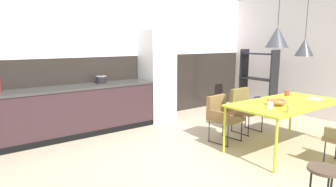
% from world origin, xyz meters
% --- Properties ---
extents(ground_plane, '(9.21, 9.21, 0.00)m').
position_xyz_m(ground_plane, '(0.00, 0.00, 0.00)').
color(ground_plane, tan).
extents(back_wall_splashback_dark, '(7.08, 0.12, 1.38)m').
position_xyz_m(back_wall_splashback_dark, '(0.00, 2.75, 0.69)').
color(back_wall_splashback_dark, black).
rests_on(back_wall_splashback_dark, ground).
extents(back_wall_panel_upper, '(7.08, 0.12, 1.38)m').
position_xyz_m(back_wall_panel_upper, '(0.00, 2.75, 2.07)').
color(back_wall_panel_upper, white).
rests_on(back_wall_panel_upper, back_wall_splashback_dark).
extents(kitchen_counter, '(3.65, 0.63, 0.89)m').
position_xyz_m(kitchen_counter, '(-1.58, 2.39, 0.45)').
color(kitchen_counter, '#332124').
rests_on(kitchen_counter, ground).
extents(refrigerator_column, '(0.61, 0.60, 1.92)m').
position_xyz_m(refrigerator_column, '(0.55, 2.39, 0.96)').
color(refrigerator_column, silver).
rests_on(refrigerator_column, ground).
extents(dining_table, '(1.90, 0.95, 0.75)m').
position_xyz_m(dining_table, '(1.17, -0.25, 0.71)').
color(dining_table, gold).
rests_on(dining_table, ground).
extents(armchair_near_window, '(0.54, 0.52, 0.77)m').
position_xyz_m(armchair_near_window, '(0.64, 0.59, 0.49)').
color(armchair_near_window, brown).
rests_on(armchair_near_window, ground).
extents(armchair_head_of_table, '(0.49, 0.47, 0.81)m').
position_xyz_m(armchair_head_of_table, '(1.38, 0.72, 0.50)').
color(armchair_head_of_table, brown).
rests_on(armchair_head_of_table, ground).
extents(fruit_bowl, '(0.29, 0.29, 0.09)m').
position_xyz_m(fruit_bowl, '(0.85, -0.29, 0.81)').
color(fruit_bowl, '#B2662D').
rests_on(fruit_bowl, dining_table).
extents(open_book, '(0.25, 0.20, 0.02)m').
position_xyz_m(open_book, '(1.77, -0.39, 0.75)').
color(open_book, white).
rests_on(open_book, dining_table).
extents(mug_white_ceramic, '(0.12, 0.07, 0.10)m').
position_xyz_m(mug_white_ceramic, '(0.54, -0.38, 0.80)').
color(mug_white_ceramic, white).
rests_on(mug_white_ceramic, dining_table).
extents(mug_dark_espresso, '(0.12, 0.07, 0.10)m').
position_xyz_m(mug_dark_espresso, '(0.57, -0.65, 0.80)').
color(mug_dark_espresso, gold).
rests_on(mug_dark_espresso, dining_table).
extents(mug_short_terracotta, '(0.13, 0.09, 0.09)m').
position_xyz_m(mug_short_terracotta, '(1.67, 0.05, 0.79)').
color(mug_short_terracotta, '#B23D33').
rests_on(mug_short_terracotta, dining_table).
extents(cooking_pot, '(0.20, 0.20, 0.16)m').
position_xyz_m(cooking_pot, '(-0.69, 2.49, 0.96)').
color(cooking_pot, black).
rests_on(cooking_pot, kitchen_counter).
extents(side_stool, '(0.32, 0.32, 0.47)m').
position_xyz_m(side_stool, '(-0.14, -1.47, 0.42)').
color(side_stool, '#4C3D2D').
rests_on(side_stool, ground).
extents(open_shelf_unit, '(0.30, 0.86, 1.50)m').
position_xyz_m(open_shelf_unit, '(2.70, 1.40, 0.76)').
color(open_shelf_unit, black).
rests_on(open_shelf_unit, ground).
extents(pendant_lamp_over_table_near, '(0.32, 0.32, 1.12)m').
position_xyz_m(pendant_lamp_over_table_near, '(0.79, -0.26, 1.74)').
color(pendant_lamp_over_table_near, black).
extents(pendant_lamp_over_table_far, '(0.29, 0.29, 1.26)m').
position_xyz_m(pendant_lamp_over_table_far, '(1.55, -0.26, 1.59)').
color(pendant_lamp_over_table_far, black).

